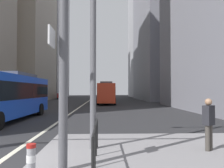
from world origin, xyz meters
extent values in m
plane|color=#28282B|center=(0.00, 20.00, 0.00)|extent=(160.00, 160.00, 0.00)
cube|color=beige|center=(0.00, 30.00, 0.01)|extent=(0.20, 80.00, 0.01)
cube|color=gray|center=(-16.00, 43.03, 17.97)|extent=(13.88, 17.95, 35.95)
cube|color=#9E9EA3|center=(-16.00, 65.11, 19.88)|extent=(13.25, 20.90, 39.77)
cube|color=gray|center=(17.00, 45.34, 19.37)|extent=(11.55, 22.91, 38.74)
cube|color=#9E9EA3|center=(17.00, 68.42, 18.29)|extent=(10.18, 16.77, 36.59)
cube|color=blue|center=(-3.58, 9.51, 1.73)|extent=(2.77, 11.42, 2.75)
cube|color=black|center=(-3.58, 9.51, 2.07)|extent=(2.81, 11.20, 1.10)
cube|color=#4C4C51|center=(-3.54, 11.21, 3.25)|extent=(1.85, 4.13, 0.30)
cylinder|color=black|center=(-2.29, 13.11, 0.50)|extent=(0.32, 1.01, 1.00)
cylinder|color=black|center=(-4.69, 13.17, 0.50)|extent=(0.32, 1.01, 1.00)
cube|color=red|center=(3.42, 29.76, 1.73)|extent=(2.65, 10.53, 2.75)
cube|color=black|center=(3.42, 29.76, 2.07)|extent=(2.68, 10.33, 1.10)
cube|color=#4C4C51|center=(3.39, 28.18, 3.25)|extent=(1.80, 3.80, 0.30)
cylinder|color=black|center=(2.26, 33.13, 0.50)|extent=(0.31, 1.00, 1.00)
cylinder|color=black|center=(4.66, 33.10, 0.50)|extent=(0.31, 1.00, 1.00)
cylinder|color=black|center=(2.17, 26.41, 0.50)|extent=(0.31, 1.00, 1.00)
cylinder|color=black|center=(4.57, 26.38, 0.50)|extent=(0.31, 1.00, 1.00)
cube|color=#198456|center=(3.13, 48.44, 1.73)|extent=(2.69, 11.33, 2.75)
cube|color=black|center=(3.13, 48.44, 2.07)|extent=(2.73, 11.10, 1.10)
cube|color=#4C4C51|center=(3.16, 46.75, 3.25)|extent=(1.82, 4.09, 0.30)
cylinder|color=black|center=(1.86, 52.03, 0.50)|extent=(0.32, 1.00, 1.00)
cylinder|color=black|center=(4.26, 52.07, 0.50)|extent=(0.32, 1.00, 1.00)
cylinder|color=black|center=(1.99, 44.81, 0.50)|extent=(0.32, 1.00, 1.00)
cylinder|color=black|center=(4.39, 44.85, 0.50)|extent=(0.32, 1.00, 1.00)
cube|color=gold|center=(-6.71, 20.27, 0.87)|extent=(1.96, 4.28, 1.10)
cube|color=black|center=(-6.70, 20.42, 1.68)|extent=(1.59, 2.33, 0.52)
cylinder|color=black|center=(-5.86, 18.81, 0.32)|extent=(0.25, 0.65, 0.64)
cylinder|color=black|center=(-7.68, 18.89, 0.32)|extent=(0.25, 0.65, 0.64)
cylinder|color=black|center=(-5.74, 21.66, 0.32)|extent=(0.25, 0.65, 0.64)
cylinder|color=black|center=(-7.55, 21.74, 0.32)|extent=(0.25, 0.65, 0.64)
cube|color=#232838|center=(3.25, 57.75, 0.87)|extent=(1.96, 4.52, 1.10)
cube|color=black|center=(3.25, 57.60, 1.68)|extent=(1.59, 2.46, 0.52)
cylinder|color=black|center=(2.27, 59.22, 0.32)|extent=(0.25, 0.65, 0.64)
cylinder|color=black|center=(4.09, 59.30, 0.32)|extent=(0.25, 0.65, 0.64)
cylinder|color=black|center=(2.40, 56.20, 0.32)|extent=(0.25, 0.65, 0.64)
cylinder|color=black|center=(4.22, 56.28, 0.32)|extent=(0.25, 0.65, 0.64)
cube|color=silver|center=(3.44, 38.95, 0.87)|extent=(1.78, 4.40, 1.10)
cube|color=black|center=(3.44, 38.80, 1.68)|extent=(1.50, 2.37, 0.52)
cylinder|color=black|center=(2.53, 40.45, 0.32)|extent=(0.22, 0.64, 0.64)
cylinder|color=black|center=(4.35, 40.45, 0.32)|extent=(0.22, 0.64, 0.64)
cylinder|color=black|center=(2.52, 37.46, 0.32)|extent=(0.22, 0.64, 0.64)
cylinder|color=black|center=(4.34, 37.46, 0.32)|extent=(0.22, 0.64, 0.64)
cube|color=maroon|center=(-7.10, 50.18, 0.87)|extent=(1.79, 4.46, 1.10)
cube|color=black|center=(-7.10, 50.33, 1.68)|extent=(1.50, 2.41, 0.52)
cylinder|color=black|center=(-6.19, 48.66, 0.32)|extent=(0.22, 0.64, 0.64)
cylinder|color=black|center=(-8.01, 48.66, 0.32)|extent=(0.22, 0.64, 0.64)
cylinder|color=black|center=(-6.20, 51.70, 0.32)|extent=(0.22, 0.64, 0.64)
cylinder|color=black|center=(-8.02, 51.69, 0.32)|extent=(0.22, 0.64, 0.64)
cylinder|color=#515156|center=(2.04, -0.63, 3.15)|extent=(0.22, 0.22, 6.00)
cube|color=white|center=(1.79, -0.81, 3.35)|extent=(0.04, 0.60, 0.44)
cylinder|color=#56565B|center=(2.67, 1.42, 4.15)|extent=(0.20, 0.20, 8.00)
cylinder|color=#99999E|center=(1.51, -1.36, 0.56)|extent=(0.18, 0.18, 0.82)
cylinder|color=white|center=(1.51, -1.36, 0.66)|extent=(0.19, 0.19, 0.15)
cylinder|color=#B21E19|center=(1.51, -1.36, 0.93)|extent=(0.20, 0.20, 0.08)
cylinder|color=black|center=(2.80, -1.47, 0.62)|extent=(0.06, 0.06, 0.95)
cylinder|color=black|center=(2.80, -0.45, 0.62)|extent=(0.06, 0.06, 0.95)
cylinder|color=black|center=(2.80, 0.58, 0.62)|extent=(0.06, 0.06, 0.95)
cylinder|color=black|center=(2.80, 1.60, 0.62)|extent=(0.06, 0.06, 0.95)
cylinder|color=black|center=(2.80, 0.06, 1.10)|extent=(0.06, 3.08, 0.06)
cylinder|color=#423D38|center=(6.35, 1.00, 0.56)|extent=(0.15, 0.15, 0.82)
cylinder|color=#423D38|center=(6.48, 1.10, 0.56)|extent=(0.15, 0.15, 0.82)
cube|color=#232328|center=(6.42, 1.05, 1.29)|extent=(0.45, 0.42, 0.63)
sphere|color=#9E7556|center=(6.42, 1.05, 1.71)|extent=(0.23, 0.23, 0.23)
camera|label=1|loc=(3.03, -6.22, 2.08)|focal=36.56mm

